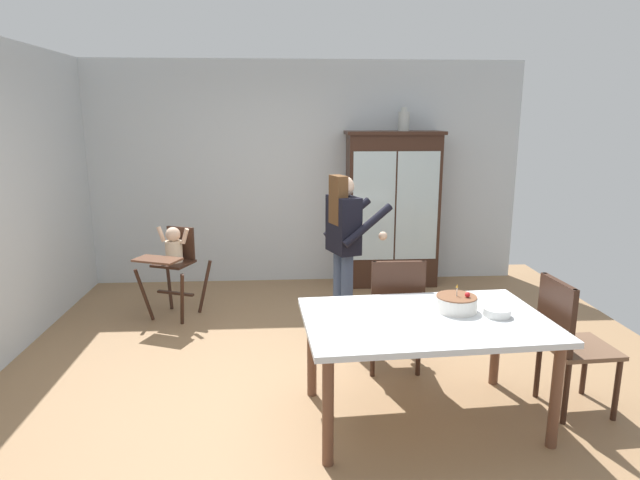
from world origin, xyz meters
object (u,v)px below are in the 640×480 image
at_px(high_chair_with_toddler, 173,256).
at_px(dining_chair_right_end, 567,336).
at_px(china_cabinet, 392,209).
at_px(dining_table, 425,330).
at_px(dining_chair_far_side, 395,307).
at_px(ceramic_vase, 404,121).
at_px(birthday_cake, 456,303).
at_px(adult_person, 344,236).
at_px(serving_bowl, 497,312).

height_order(high_chair_with_toddler, dining_chair_right_end, dining_chair_right_end).
height_order(china_cabinet, dining_table, china_cabinet).
distance_m(dining_table, dining_chair_right_end, 1.03).
xyz_separation_m(dining_table, dining_chair_right_end, (1.02, 0.07, -0.10)).
relative_size(high_chair_with_toddler, dining_chair_far_side, 0.99).
relative_size(ceramic_vase, dining_chair_far_side, 0.28).
xyz_separation_m(china_cabinet, birthday_cake, (-0.13, -3.00, -0.15)).
xyz_separation_m(china_cabinet, high_chair_with_toddler, (-2.44, -0.99, -0.29)).
bearing_deg(dining_table, adult_person, 104.46).
distance_m(dining_table, dining_chair_far_side, 0.74).
height_order(adult_person, dining_table, adult_person).
bearing_deg(adult_person, ceramic_vase, -48.45).
relative_size(birthday_cake, dining_chair_right_end, 0.29).
bearing_deg(dining_table, birthday_cake, 26.38).
xyz_separation_m(adult_person, birthday_cake, (0.63, -1.38, -0.17)).
distance_m(china_cabinet, ceramic_vase, 1.05).
distance_m(china_cabinet, dining_chair_right_end, 3.14).
bearing_deg(dining_chair_far_side, ceramic_vase, -101.75).
distance_m(adult_person, dining_chair_right_end, 2.05).
xyz_separation_m(dining_chair_far_side, dining_chair_right_end, (1.08, -0.67, 0.00)).
relative_size(ceramic_vase, high_chair_with_toddler, 0.28).
xyz_separation_m(ceramic_vase, adult_person, (-0.87, -1.62, -1.02)).
height_order(dining_table, serving_bowl, serving_bowl).
bearing_deg(ceramic_vase, dining_table, -98.76).
relative_size(china_cabinet, high_chair_with_toddler, 1.97).
distance_m(dining_table, birthday_cake, 0.30).
height_order(dining_table, dining_chair_right_end, dining_chair_right_end).
height_order(china_cabinet, adult_person, china_cabinet).
bearing_deg(high_chair_with_toddler, dining_chair_right_end, -11.61).
bearing_deg(birthday_cake, serving_bowl, -25.51).
bearing_deg(dining_chair_far_side, high_chair_with_toddler, -33.69).
bearing_deg(dining_chair_right_end, china_cabinet, 8.62).
xyz_separation_m(adult_person, dining_table, (0.39, -1.50, -0.31)).
bearing_deg(ceramic_vase, dining_chair_far_side, -102.64).
height_order(ceramic_vase, dining_chair_right_end, ceramic_vase).
bearing_deg(china_cabinet, dining_chair_right_end, -77.92).
bearing_deg(dining_chair_right_end, dining_chair_far_side, 54.78).
bearing_deg(high_chair_with_toddler, china_cabinet, 44.11).
bearing_deg(china_cabinet, ceramic_vase, 1.92).
bearing_deg(ceramic_vase, dining_chair_right_end, -79.94).
bearing_deg(adult_person, dining_chair_right_end, -155.76).
height_order(serving_bowl, dining_chair_right_end, dining_chair_right_end).
bearing_deg(dining_chair_right_end, ceramic_vase, 6.60).
relative_size(china_cabinet, birthday_cake, 6.69).
relative_size(ceramic_vase, dining_table, 0.16).
relative_size(dining_table, dining_chair_far_side, 1.74).
height_order(serving_bowl, dining_chair_far_side, dining_chair_far_side).
bearing_deg(china_cabinet, dining_chair_far_side, -100.10).
xyz_separation_m(birthday_cake, serving_bowl, (0.24, -0.12, -0.03)).
height_order(china_cabinet, dining_chair_right_end, china_cabinet).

